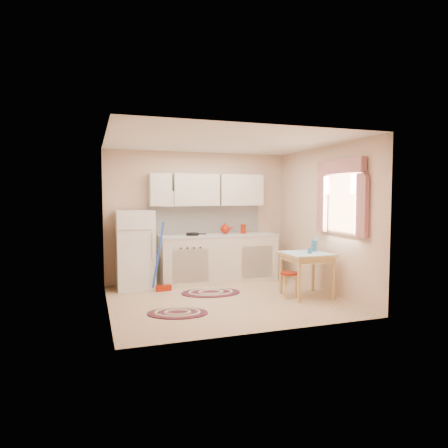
# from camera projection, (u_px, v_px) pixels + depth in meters

# --- Properties ---
(room_shell) EXTENTS (3.64, 3.60, 2.52)m
(room_shell) POSITION_uv_depth(u_px,v_px,m) (230.00, 200.00, 6.54)
(room_shell) COLOR tan
(room_shell) RESTS_ON ground
(fridge) EXTENTS (0.65, 0.60, 1.40)m
(fridge) POSITION_uv_depth(u_px,v_px,m) (135.00, 250.00, 7.10)
(fridge) COLOR white
(fridge) RESTS_ON ground
(broom) EXTENTS (0.29, 0.14, 1.20)m
(broom) POSITION_uv_depth(u_px,v_px,m) (163.00, 257.00, 6.92)
(broom) COLOR blue
(broom) RESTS_ON ground
(base_cabinets) EXTENTS (2.25, 0.60, 0.88)m
(base_cabinets) POSITION_uv_depth(u_px,v_px,m) (219.00, 259.00, 7.67)
(base_cabinets) COLOR beige
(base_cabinets) RESTS_ON ground
(countertop) EXTENTS (2.27, 0.62, 0.04)m
(countertop) POSITION_uv_depth(u_px,v_px,m) (219.00, 235.00, 7.64)
(countertop) COLOR beige
(countertop) RESTS_ON base_cabinets
(frying_pan) EXTENTS (0.29, 0.29, 0.05)m
(frying_pan) POSITION_uv_depth(u_px,v_px,m) (192.00, 234.00, 7.42)
(frying_pan) COLOR black
(frying_pan) RESTS_ON countertop
(red_kettle) EXTENTS (0.21, 0.19, 0.20)m
(red_kettle) POSITION_uv_depth(u_px,v_px,m) (225.00, 229.00, 7.67)
(red_kettle) COLOR #9B1A05
(red_kettle) RESTS_ON countertop
(red_canister) EXTENTS (0.13, 0.13, 0.16)m
(red_canister) POSITION_uv_depth(u_px,v_px,m) (243.00, 230.00, 7.80)
(red_canister) COLOR #9B1A05
(red_canister) RESTS_ON countertop
(table) EXTENTS (0.72, 0.72, 0.72)m
(table) POSITION_uv_depth(u_px,v_px,m) (307.00, 275.00, 6.55)
(table) COLOR tan
(table) RESTS_ON ground
(stool) EXTENTS (0.29, 0.29, 0.42)m
(stool) POSITION_uv_depth(u_px,v_px,m) (289.00, 285.00, 6.48)
(stool) COLOR #9B1A05
(stool) RESTS_ON ground
(coffee_pot) EXTENTS (0.16, 0.15, 0.25)m
(coffee_pot) POSITION_uv_depth(u_px,v_px,m) (314.00, 244.00, 6.69)
(coffee_pot) COLOR #2E688E
(coffee_pot) RESTS_ON table
(mug) EXTENTS (0.08, 0.08, 0.10)m
(mug) POSITION_uv_depth(u_px,v_px,m) (310.00, 251.00, 6.42)
(mug) COLOR #2E688E
(mug) RESTS_ON table
(rug_center) EXTENTS (1.10, 0.81, 0.02)m
(rug_center) POSITION_uv_depth(u_px,v_px,m) (211.00, 293.00, 6.80)
(rug_center) COLOR maroon
(rug_center) RESTS_ON ground
(rug_left) EXTENTS (0.98, 0.79, 0.02)m
(rug_left) POSITION_uv_depth(u_px,v_px,m) (178.00, 313.00, 5.61)
(rug_left) COLOR maroon
(rug_left) RESTS_ON ground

